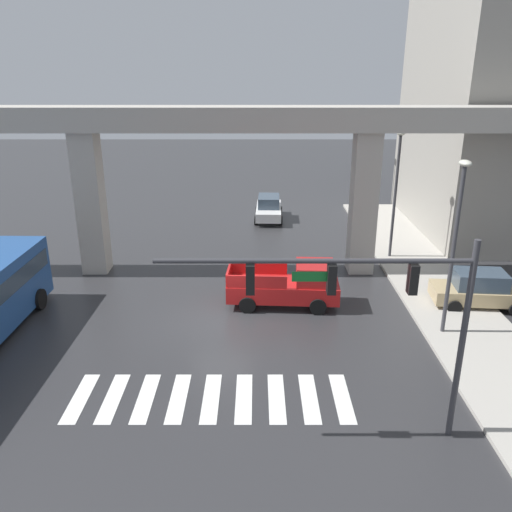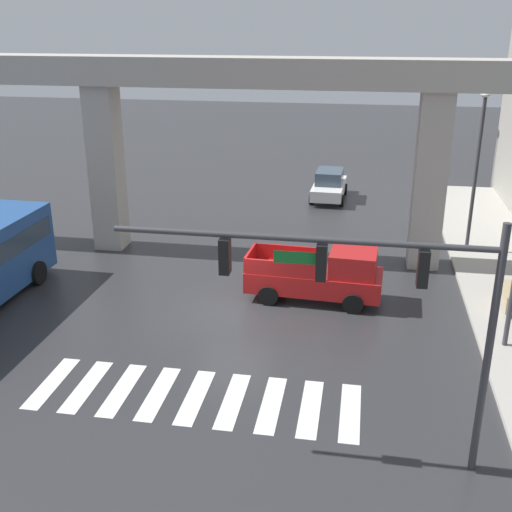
{
  "view_description": "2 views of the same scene",
  "coord_description": "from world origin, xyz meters",
  "px_view_note": "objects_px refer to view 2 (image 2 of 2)",
  "views": [
    {
      "loc": [
        1.51,
        -20.27,
        10.5
      ],
      "look_at": [
        1.44,
        0.46,
        2.91
      ],
      "focal_mm": 36.55,
      "sensor_mm": 36.0,
      "label": 1
    },
    {
      "loc": [
        4.33,
        -20.37,
        10.2
      ],
      "look_at": [
        0.82,
        -0.02,
        2.33
      ],
      "focal_mm": 44.26,
      "sensor_mm": 36.0,
      "label": 2
    }
  ],
  "objects_px": {
    "pickup_truck": "(322,276)",
    "street_lamp_far_north": "(447,113)",
    "traffic_signal_mast": "(372,287)",
    "sedan_white": "(329,185)",
    "street_lamp_mid_block": "(478,155)"
  },
  "relations": [
    {
      "from": "pickup_truck",
      "to": "traffic_signal_mast",
      "type": "relative_size",
      "value": 0.6
    },
    {
      "from": "traffic_signal_mast",
      "to": "street_lamp_mid_block",
      "type": "distance_m",
      "value": 15.98
    },
    {
      "from": "traffic_signal_mast",
      "to": "street_lamp_far_north",
      "type": "relative_size",
      "value": 1.2
    },
    {
      "from": "pickup_truck",
      "to": "street_lamp_mid_block",
      "type": "relative_size",
      "value": 0.72
    },
    {
      "from": "sedan_white",
      "to": "street_lamp_mid_block",
      "type": "distance_m",
      "value": 11.24
    },
    {
      "from": "sedan_white",
      "to": "traffic_signal_mast",
      "type": "xyz_separation_m",
      "value": [
        2.27,
        -23.44,
        3.71
      ]
    },
    {
      "from": "street_lamp_far_north",
      "to": "traffic_signal_mast",
      "type": "bearing_deg",
      "value": -99.27
    },
    {
      "from": "pickup_truck",
      "to": "street_lamp_far_north",
      "type": "bearing_deg",
      "value": 71.79
    },
    {
      "from": "sedan_white",
      "to": "street_lamp_far_north",
      "type": "xyz_separation_m",
      "value": [
        6.82,
        4.45,
        3.7
      ]
    },
    {
      "from": "street_lamp_far_north",
      "to": "street_lamp_mid_block",
      "type": "bearing_deg",
      "value": -90.0
    },
    {
      "from": "pickup_truck",
      "to": "street_lamp_far_north",
      "type": "height_order",
      "value": "street_lamp_far_north"
    },
    {
      "from": "sedan_white",
      "to": "traffic_signal_mast",
      "type": "bearing_deg",
      "value": -84.48
    },
    {
      "from": "sedan_white",
      "to": "street_lamp_mid_block",
      "type": "height_order",
      "value": "street_lamp_mid_block"
    },
    {
      "from": "pickup_truck",
      "to": "sedan_white",
      "type": "height_order",
      "value": "pickup_truck"
    },
    {
      "from": "traffic_signal_mast",
      "to": "pickup_truck",
      "type": "bearing_deg",
      "value": 100.28
    }
  ]
}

